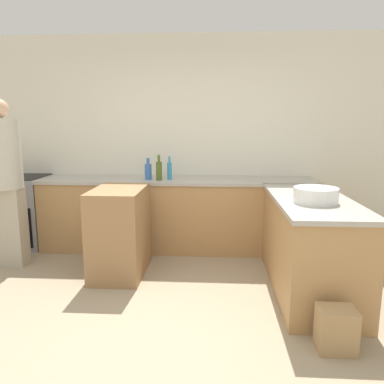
{
  "coord_description": "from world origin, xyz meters",
  "views": [
    {
      "loc": [
        0.46,
        -2.65,
        1.58
      ],
      "look_at": [
        0.25,
        0.81,
        0.94
      ],
      "focal_mm": 35.0,
      "sensor_mm": 36.0,
      "label": 1
    }
  ],
  "objects_px": {
    "olive_oil_bottle": "(159,170)",
    "paper_bag": "(336,329)",
    "island_table": "(120,232)",
    "mixing_bowl": "(316,195)",
    "range_oven": "(23,211)",
    "water_bottle_blue": "(148,171)",
    "dish_soap_bottle": "(170,170)",
    "person_by_range": "(5,178)"
  },
  "relations": [
    {
      "from": "olive_oil_bottle",
      "to": "person_by_range",
      "type": "distance_m",
      "value": 1.71
    },
    {
      "from": "island_table",
      "to": "mixing_bowl",
      "type": "bearing_deg",
      "value": -14.6
    },
    {
      "from": "island_table",
      "to": "dish_soap_bottle",
      "type": "relative_size",
      "value": 3.24
    },
    {
      "from": "olive_oil_bottle",
      "to": "person_by_range",
      "type": "height_order",
      "value": "person_by_range"
    },
    {
      "from": "water_bottle_blue",
      "to": "olive_oil_bottle",
      "type": "bearing_deg",
      "value": -19.1
    },
    {
      "from": "mixing_bowl",
      "to": "range_oven",
      "type": "bearing_deg",
      "value": 158.07
    },
    {
      "from": "island_table",
      "to": "olive_oil_bottle",
      "type": "distance_m",
      "value": 0.98
    },
    {
      "from": "mixing_bowl",
      "to": "island_table",
      "type": "bearing_deg",
      "value": 165.4
    },
    {
      "from": "water_bottle_blue",
      "to": "dish_soap_bottle",
      "type": "xyz_separation_m",
      "value": [
        0.26,
        0.03,
        0.01
      ]
    },
    {
      "from": "water_bottle_blue",
      "to": "person_by_range",
      "type": "height_order",
      "value": "person_by_range"
    },
    {
      "from": "mixing_bowl",
      "to": "person_by_range",
      "type": "distance_m",
      "value": 3.23
    },
    {
      "from": "olive_oil_bottle",
      "to": "person_by_range",
      "type": "xyz_separation_m",
      "value": [
        -1.61,
        -0.58,
        -0.03
      ]
    },
    {
      "from": "island_table",
      "to": "dish_soap_bottle",
      "type": "bearing_deg",
      "value": 61.92
    },
    {
      "from": "range_oven",
      "to": "mixing_bowl",
      "type": "relative_size",
      "value": 2.39
    },
    {
      "from": "dish_soap_bottle",
      "to": "water_bottle_blue",
      "type": "bearing_deg",
      "value": -173.11
    },
    {
      "from": "water_bottle_blue",
      "to": "paper_bag",
      "type": "relative_size",
      "value": 0.83
    },
    {
      "from": "island_table",
      "to": "olive_oil_bottle",
      "type": "bearing_deg",
      "value": 66.71
    },
    {
      "from": "range_oven",
      "to": "dish_soap_bottle",
      "type": "distance_m",
      "value": 2.03
    },
    {
      "from": "olive_oil_bottle",
      "to": "person_by_range",
      "type": "relative_size",
      "value": 0.17
    },
    {
      "from": "island_table",
      "to": "mixing_bowl",
      "type": "distance_m",
      "value": 2.0
    },
    {
      "from": "range_oven",
      "to": "water_bottle_blue",
      "type": "distance_m",
      "value": 1.78
    },
    {
      "from": "island_table",
      "to": "paper_bag",
      "type": "height_order",
      "value": "island_table"
    },
    {
      "from": "olive_oil_bottle",
      "to": "paper_bag",
      "type": "distance_m",
      "value": 2.68
    },
    {
      "from": "island_table",
      "to": "olive_oil_bottle",
      "type": "relative_size",
      "value": 3.01
    },
    {
      "from": "dish_soap_bottle",
      "to": "paper_bag",
      "type": "height_order",
      "value": "dish_soap_bottle"
    },
    {
      "from": "mixing_bowl",
      "to": "paper_bag",
      "type": "bearing_deg",
      "value": -91.2
    },
    {
      "from": "range_oven",
      "to": "mixing_bowl",
      "type": "distance_m",
      "value": 3.69
    },
    {
      "from": "mixing_bowl",
      "to": "person_by_range",
      "type": "relative_size",
      "value": 0.21
    },
    {
      "from": "olive_oil_bottle",
      "to": "paper_bag",
      "type": "height_order",
      "value": "olive_oil_bottle"
    },
    {
      "from": "mixing_bowl",
      "to": "paper_bag",
      "type": "xyz_separation_m",
      "value": [
        -0.02,
        -0.79,
        -0.81
      ]
    },
    {
      "from": "mixing_bowl",
      "to": "water_bottle_blue",
      "type": "bearing_deg",
      "value": 143.14
    },
    {
      "from": "range_oven",
      "to": "paper_bag",
      "type": "distance_m",
      "value": 4.01
    },
    {
      "from": "paper_bag",
      "to": "water_bottle_blue",
      "type": "bearing_deg",
      "value": 129.16
    },
    {
      "from": "mixing_bowl",
      "to": "person_by_range",
      "type": "height_order",
      "value": "person_by_range"
    },
    {
      "from": "dish_soap_bottle",
      "to": "mixing_bowl",
      "type": "bearing_deg",
      "value": -42.23
    },
    {
      "from": "dish_soap_bottle",
      "to": "olive_oil_bottle",
      "type": "relative_size",
      "value": 0.93
    },
    {
      "from": "island_table",
      "to": "mixing_bowl",
      "type": "relative_size",
      "value": 2.41
    },
    {
      "from": "water_bottle_blue",
      "to": "paper_bag",
      "type": "distance_m",
      "value": 2.79
    },
    {
      "from": "water_bottle_blue",
      "to": "dish_soap_bottle",
      "type": "relative_size",
      "value": 0.93
    },
    {
      "from": "range_oven",
      "to": "paper_bag",
      "type": "relative_size",
      "value": 2.88
    },
    {
      "from": "island_table",
      "to": "dish_soap_bottle",
      "type": "xyz_separation_m",
      "value": [
        0.44,
        0.82,
        0.55
      ]
    },
    {
      "from": "island_table",
      "to": "paper_bag",
      "type": "relative_size",
      "value": 2.91
    }
  ]
}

